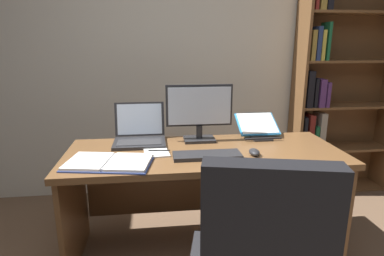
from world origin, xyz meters
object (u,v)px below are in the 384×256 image
(keyboard, at_px, (207,155))
(notepad, at_px, (156,152))
(bookshelf, at_px, (334,91))
(monitor, at_px, (199,113))
(laptop, at_px, (140,135))
(computer_mouse, at_px, (254,152))
(open_binder, at_px, (109,162))
(reading_stand_with_book, at_px, (258,126))
(pen, at_px, (159,150))
(desk, at_px, (202,174))

(keyboard, relative_size, notepad, 2.00)
(bookshelf, bearing_deg, monitor, -155.01)
(laptop, bearing_deg, keyboard, -40.26)
(computer_mouse, relative_size, open_binder, 0.20)
(monitor, xyz_separation_m, notepad, (-0.31, -0.23, -0.20))
(bookshelf, relative_size, reading_stand_with_book, 7.08)
(monitor, relative_size, reading_stand_with_book, 1.58)
(open_binder, bearing_deg, pen, 40.52)
(monitor, height_order, laptop, monitor)
(computer_mouse, distance_m, notepad, 0.62)
(monitor, distance_m, pen, 0.42)
(reading_stand_with_book, xyz_separation_m, pen, (-0.75, -0.30, -0.06))
(desk, height_order, computer_mouse, computer_mouse)
(pen, bearing_deg, notepad, 180.00)
(monitor, relative_size, computer_mouse, 4.53)
(laptop, xyz_separation_m, open_binder, (-0.16, -0.41, -0.04))
(notepad, bearing_deg, computer_mouse, -11.30)
(bookshelf, xyz_separation_m, reading_stand_with_book, (-0.92, -0.57, -0.17))
(laptop, relative_size, pen, 2.54)
(monitor, bearing_deg, open_binder, -145.63)
(bookshelf, bearing_deg, open_binder, -152.02)
(keyboard, height_order, open_binder, same)
(monitor, distance_m, reading_stand_with_book, 0.48)
(reading_stand_with_book, bearing_deg, keyboard, -137.18)
(monitor, height_order, open_binder, monitor)
(bookshelf, distance_m, reading_stand_with_book, 1.09)
(notepad, bearing_deg, reading_stand_with_book, 21.39)
(reading_stand_with_book, bearing_deg, computer_mouse, -110.27)
(desk, distance_m, computer_mouse, 0.42)
(reading_stand_with_book, bearing_deg, open_binder, -155.61)
(desk, height_order, notepad, notepad)
(monitor, relative_size, notepad, 2.24)
(bookshelf, bearing_deg, laptop, -160.62)
(computer_mouse, relative_size, notepad, 0.50)
(computer_mouse, height_order, pen, computer_mouse)
(computer_mouse, height_order, open_binder, computer_mouse)
(laptop, height_order, reading_stand_with_book, laptop)
(monitor, bearing_deg, laptop, 178.94)
(keyboard, height_order, computer_mouse, computer_mouse)
(pen, bearing_deg, reading_stand_with_book, 21.91)
(reading_stand_with_book, height_order, open_binder, reading_stand_with_book)
(monitor, distance_m, open_binder, 0.74)
(computer_mouse, bearing_deg, notepad, 168.70)
(computer_mouse, distance_m, open_binder, 0.89)
(notepad, bearing_deg, open_binder, -147.98)
(open_binder, bearing_deg, notepad, 42.29)
(desk, distance_m, notepad, 0.39)
(laptop, distance_m, computer_mouse, 0.81)
(reading_stand_with_book, relative_size, notepad, 1.42)
(desk, xyz_separation_m, computer_mouse, (0.30, -0.20, 0.22))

